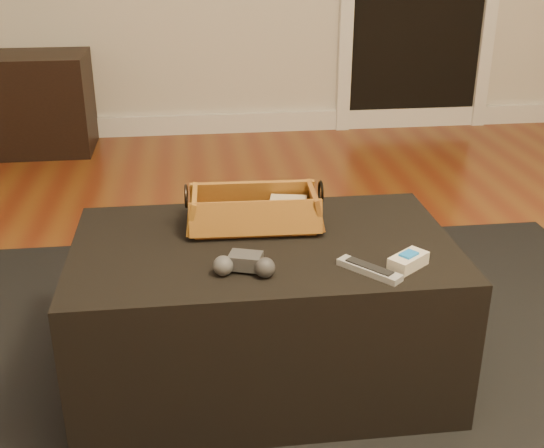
{
  "coord_description": "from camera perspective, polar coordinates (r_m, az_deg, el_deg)",
  "views": [
    {
      "loc": [
        -0.12,
        -1.43,
        1.19
      ],
      "look_at": [
        0.08,
        0.16,
        0.49
      ],
      "focal_mm": 45.0,
      "sensor_mm": 36.0,
      "label": 1
    }
  ],
  "objects": [
    {
      "name": "silver_remote",
      "position": [
        1.65,
        8.14,
        -3.79
      ],
      "size": [
        0.14,
        0.15,
        0.02
      ],
      "color": "#A9ACB1",
      "rests_on": "ottoman"
    },
    {
      "name": "game_controller",
      "position": [
        1.62,
        -2.31,
        -3.39
      ],
      "size": [
        0.16,
        0.1,
        0.05
      ],
      "color": "#343437",
      "rests_on": "ottoman"
    },
    {
      "name": "cloth_bundle",
      "position": [
        1.9,
        1.36,
        1.35
      ],
      "size": [
        0.11,
        0.09,
        0.06
      ],
      "primitive_type": "cube",
      "rotation": [
        0.0,
        0.0,
        -0.21
      ],
      "color": "#C2B187",
      "rests_on": "wicker_basket"
    },
    {
      "name": "floor",
      "position": [
        1.87,
        -1.94,
        -16.2
      ],
      "size": [
        5.0,
        5.5,
        0.01
      ],
      "primitive_type": "cube",
      "color": "brown",
      "rests_on": "ground"
    },
    {
      "name": "cream_gadget",
      "position": [
        1.69,
        11.33,
        -3.04
      ],
      "size": [
        0.11,
        0.1,
        0.04
      ],
      "color": "beige",
      "rests_on": "ottoman"
    },
    {
      "name": "ottoman",
      "position": [
        1.89,
        -0.68,
        -7.31
      ],
      "size": [
        1.0,
        0.6,
        0.42
      ],
      "primitive_type": "cube",
      "color": "black",
      "rests_on": "area_rug"
    },
    {
      "name": "area_rug",
      "position": [
        1.97,
        -0.48,
        -13.46
      ],
      "size": [
        2.6,
        2.0,
        0.01
      ],
      "primitive_type": "cube",
      "color": "black",
      "rests_on": "floor"
    },
    {
      "name": "baseboard",
      "position": [
        4.32,
        -5.34,
        8.34
      ],
      "size": [
        5.0,
        0.04,
        0.12
      ],
      "primitive_type": "cube",
      "color": "white",
      "rests_on": "floor"
    },
    {
      "name": "wicker_basket",
      "position": [
        1.87,
        -1.5,
        1.01
      ],
      "size": [
        0.38,
        0.21,
        0.13
      ],
      "color": "brown",
      "rests_on": "ottoman"
    },
    {
      "name": "tv_remote",
      "position": [
        1.86,
        -2.04,
        0.25
      ],
      "size": [
        0.2,
        0.06,
        0.02
      ],
      "primitive_type": "cube",
      "rotation": [
        0.0,
        0.0,
        0.07
      ],
      "color": "black",
      "rests_on": "wicker_basket"
    }
  ]
}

